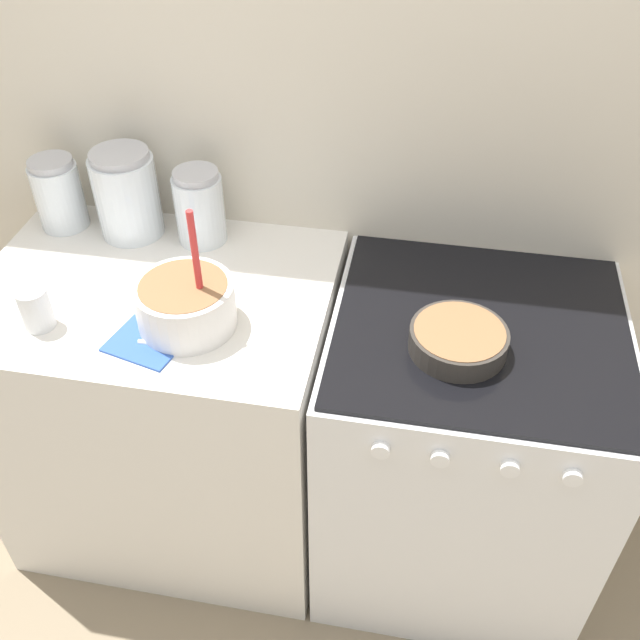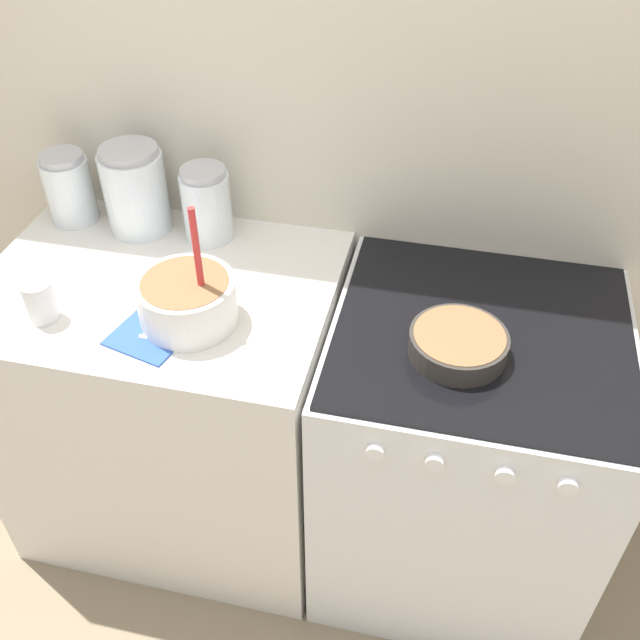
{
  "view_description": "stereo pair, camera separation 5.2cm",
  "coord_description": "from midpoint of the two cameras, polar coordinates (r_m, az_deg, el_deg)",
  "views": [
    {
      "loc": [
        0.22,
        -0.97,
        2.0
      ],
      "look_at": [
        0.0,
        0.23,
        0.95
      ],
      "focal_mm": 40.0,
      "sensor_mm": 36.0,
      "label": 1
    },
    {
      "loc": [
        0.27,
        -0.96,
        2.0
      ],
      "look_at": [
        0.0,
        0.23,
        0.95
      ],
      "focal_mm": 40.0,
      "sensor_mm": 36.0,
      "label": 2
    }
  ],
  "objects": [
    {
      "name": "wall_back",
      "position": [
        1.87,
        4.07,
        15.09
      ],
      "size": [
        4.8,
        0.05,
        2.4
      ],
      "color": "beige",
      "rests_on": "ground_plane"
    },
    {
      "name": "ground_plane",
      "position": [
        2.24,
        -0.75,
        -22.88
      ],
      "size": [
        12.0,
        12.0,
        0.0
      ],
      "primitive_type": "plane",
      "color": "gray"
    },
    {
      "name": "storage_jar_middle",
      "position": [
        2.01,
        -13.76,
        9.69
      ],
      "size": [
        0.17,
        0.17,
        0.24
      ],
      "color": "silver",
      "rests_on": "countertop_cabinet"
    },
    {
      "name": "baking_pan",
      "position": [
        1.62,
        11.9,
        -1.86
      ],
      "size": [
        0.22,
        0.22,
        0.06
      ],
      "color": "#38332D",
      "rests_on": "stove"
    },
    {
      "name": "countertop_cabinet",
      "position": [
        2.14,
        -10.61,
        -6.65
      ],
      "size": [
        0.9,
        0.68,
        0.9
      ],
      "color": "silver",
      "rests_on": "ground_plane"
    },
    {
      "name": "stove",
      "position": [
        2.03,
        11.81,
        -10.41
      ],
      "size": [
        0.71,
        0.69,
        0.9
      ],
      "color": "silver",
      "rests_on": "ground_plane"
    },
    {
      "name": "storage_jar_right",
      "position": [
        1.95,
        -8.26,
        8.81
      ],
      "size": [
        0.13,
        0.13,
        0.21
      ],
      "color": "silver",
      "rests_on": "countertop_cabinet"
    },
    {
      "name": "recipe_page",
      "position": [
        1.72,
        -11.58,
        -0.17
      ],
      "size": [
        0.22,
        0.29,
        0.01
      ],
      "color": "#3359B2",
      "rests_on": "countertop_cabinet"
    },
    {
      "name": "storage_jar_left",
      "position": [
        2.11,
        -18.7,
        9.65
      ],
      "size": [
        0.13,
        0.13,
        0.2
      ],
      "color": "silver",
      "rests_on": "countertop_cabinet"
    },
    {
      "name": "mixing_bowl",
      "position": [
        1.67,
        -9.71,
        1.68
      ],
      "size": [
        0.23,
        0.23,
        0.32
      ],
      "color": "white",
      "rests_on": "countertop_cabinet"
    },
    {
      "name": "tin_can",
      "position": [
        1.78,
        -20.71,
        1.43
      ],
      "size": [
        0.07,
        0.07,
        0.1
      ],
      "color": "silver",
      "rests_on": "countertop_cabinet"
    },
    {
      "name": "measuring_spoon",
      "position": [
        1.65,
        -10.62,
        -1.53
      ],
      "size": [
        0.12,
        0.04,
        0.04
      ],
      "color": "white",
      "rests_on": "countertop_cabinet"
    }
  ]
}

